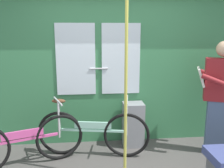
{
  "coord_description": "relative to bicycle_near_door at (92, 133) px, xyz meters",
  "views": [
    {
      "loc": [
        -0.37,
        -2.56,
        1.81
      ],
      "look_at": [
        -0.05,
        0.69,
        1.11
      ],
      "focal_mm": 39.9,
      "sensor_mm": 36.0,
      "label": 1
    }
  ],
  "objects": [
    {
      "name": "trash_bin_by_wall",
      "position": [
        0.65,
        0.29,
        -0.01
      ],
      "size": [
        0.32,
        0.28,
        0.7
      ],
      "primitive_type": "cube",
      "color": "gray",
      "rests_on": "ground_plane"
    },
    {
      "name": "bicycle_near_door",
      "position": [
        0.0,
        0.0,
        0.0
      ],
      "size": [
        1.62,
        0.47,
        0.88
      ],
      "rotation": [
        0.0,
        0.0,
        -0.18
      ],
      "color": "black",
      "rests_on": "ground_plane"
    },
    {
      "name": "train_door_wall",
      "position": [
        0.32,
        0.5,
        0.89
      ],
      "size": [
        4.7,
        0.28,
        2.4
      ],
      "color": "#387A4C",
      "rests_on": "ground_plane"
    },
    {
      "name": "handrail_pole",
      "position": [
        0.38,
        -0.66,
        0.82
      ],
      "size": [
        0.04,
        0.04,
        2.36
      ],
      "primitive_type": "cylinder",
      "color": "#C6C14C",
      "rests_on": "ground_plane"
    },
    {
      "name": "passenger_reading_newspaper",
      "position": [
        1.84,
        -0.08,
        0.52
      ],
      "size": [
        0.62,
        0.56,
        1.67
      ],
      "rotation": [
        0.0,
        0.0,
        2.77
      ],
      "color": "slate",
      "rests_on": "ground_plane"
    },
    {
      "name": "bicycle_leaning_behind",
      "position": [
        -0.93,
        -0.23,
        0.0
      ],
      "size": [
        1.55,
        0.68,
        0.88
      ],
      "rotation": [
        0.0,
        0.0,
        0.35
      ],
      "color": "black",
      "rests_on": "ground_plane"
    }
  ]
}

